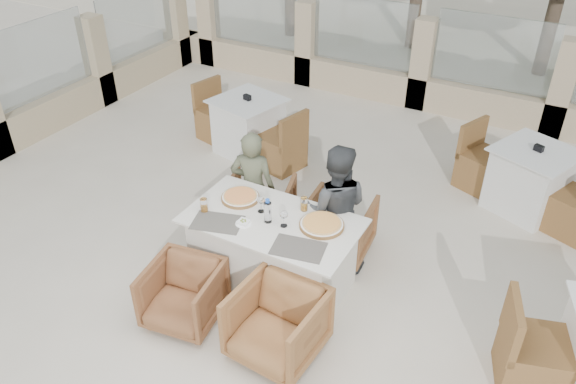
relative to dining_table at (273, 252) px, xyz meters
The scene contains 22 objects.
ground 0.40m from the dining_table, 119.11° to the right, with size 80.00×80.00×0.00m, color beige.
perimeter_wall_far 4.71m from the dining_table, 90.72° to the left, with size 10.00×0.34×1.60m, color tan, non-canonical shape.
perimeter_wall_left 4.79m from the dining_table, 163.00° to the left, with size 0.34×7.00×1.60m, color tan, non-canonical shape.
dining_table is the anchor object (origin of this frame).
placemat_near_left 0.63m from the dining_table, 146.25° to the right, with size 0.45×0.30×0.00m, color #5C574E.
placemat_near_right 0.61m from the dining_table, 31.92° to the right, with size 0.45×0.30×0.00m, color #59534C.
pizza_left 0.62m from the dining_table, 161.91° to the left, with size 0.37×0.37×0.05m, color #F45B21.
pizza_right 0.62m from the dining_table, 15.78° to the left, with size 0.41×0.41×0.05m, color orange.
water_bottle 0.51m from the dining_table, 114.91° to the right, with size 0.07×0.07×0.24m, color silver.
wine_glass_centre 0.51m from the dining_table, 158.15° to the left, with size 0.08×0.08×0.18m, color white, non-canonical shape.
wine_glass_near 0.50m from the dining_table, 12.86° to the right, with size 0.08×0.08×0.18m, color white, non-canonical shape.
beer_glass_left 0.79m from the dining_table, 163.20° to the right, with size 0.07×0.07×0.14m, color orange.
beer_glass_right 0.56m from the dining_table, 56.60° to the left, with size 0.07×0.07×0.13m, color orange.
olive_dish 0.49m from the dining_table, 137.31° to the right, with size 0.11×0.11×0.04m, color white, non-canonical shape.
armchair_far_left 0.83m from the dining_table, 130.35° to the left, with size 0.69×0.71×0.65m, color brown.
armchair_far_right 0.84m from the dining_table, 66.12° to the left, with size 0.66×0.68×0.62m, color brown.
armchair_near_left 0.93m from the dining_table, 120.20° to the right, with size 0.63×0.64×0.59m, color brown.
armchair_near_right 0.86m from the dining_table, 57.65° to the right, with size 0.70×0.72×0.65m, color #976336.
diner_left 0.81m from the dining_table, 135.28° to the left, with size 0.47×0.31×1.28m, color #53573F.
diner_right 0.73m from the dining_table, 54.43° to the left, with size 0.67×0.52×1.37m, color #3A3D40.
bg_table_a 2.68m from the dining_table, 127.12° to the left, with size 1.64×0.82×0.77m, color silver, non-canonical shape.
bg_table_b 3.18m from the dining_table, 52.61° to the left, with size 1.64×0.82×0.77m, color silver, non-canonical shape.
Camera 1 is at (2.18, -3.45, 3.80)m, focal length 35.00 mm.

